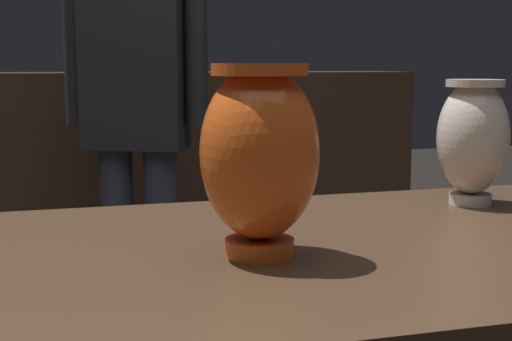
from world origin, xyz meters
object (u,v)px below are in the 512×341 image
(vase_tall_behind, at_px, (473,137))
(visitor_center_back, at_px, (136,105))
(vase_centerpiece, at_px, (262,153))
(shelf_vase_center, at_px, (102,58))

(vase_tall_behind, distance_m, visitor_center_back, 1.40)
(vase_centerpiece, relative_size, vase_tall_behind, 1.13)
(vase_centerpiece, bearing_deg, visitor_center_back, 88.30)
(vase_centerpiece, bearing_deg, shelf_vase_center, 90.07)
(vase_centerpiece, xyz_separation_m, shelf_vase_center, (-0.00, 2.27, 0.12))
(vase_tall_behind, relative_size, shelf_vase_center, 2.28)
(shelf_vase_center, bearing_deg, vase_centerpiece, -89.93)
(vase_centerpiece, distance_m, shelf_vase_center, 2.27)
(vase_centerpiece, height_order, shelf_vase_center, shelf_vase_center)
(vase_tall_behind, distance_m, shelf_vase_center, 2.10)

